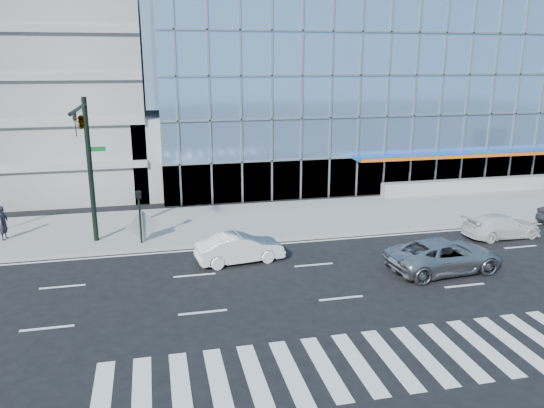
{
  "coord_description": "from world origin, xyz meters",
  "views": [
    {
      "loc": [
        -7.67,
        -23.96,
        9.97
      ],
      "look_at": [
        -1.47,
        3.0,
        2.5
      ],
      "focal_mm": 35.0,
      "sensor_mm": 36.0,
      "label": 1
    }
  ],
  "objects_px": {
    "tilted_panel": "(143,226)",
    "white_suv": "(502,226)",
    "traffic_signal": "(84,138)",
    "pedestrian": "(3,223)",
    "silver_suv": "(445,255)",
    "white_sedan": "(240,248)",
    "ped_signal_post": "(139,209)"
  },
  "relations": [
    {
      "from": "silver_suv",
      "to": "tilted_panel",
      "type": "height_order",
      "value": "tilted_panel"
    },
    {
      "from": "silver_suv",
      "to": "pedestrian",
      "type": "distance_m",
      "value": 24.05
    },
    {
      "from": "traffic_signal",
      "to": "pedestrian",
      "type": "relative_size",
      "value": 4.09
    },
    {
      "from": "pedestrian",
      "to": "tilted_panel",
      "type": "height_order",
      "value": "pedestrian"
    },
    {
      "from": "ped_signal_post",
      "to": "white_sedan",
      "type": "xyz_separation_m",
      "value": [
        4.94,
        -3.66,
        -1.4
      ]
    },
    {
      "from": "ped_signal_post",
      "to": "white_suv",
      "type": "distance_m",
      "value": 20.79
    },
    {
      "from": "white_suv",
      "to": "white_sedan",
      "type": "bearing_deg",
      "value": 89.16
    },
    {
      "from": "tilted_panel",
      "to": "white_suv",
      "type": "bearing_deg",
      "value": -21.49
    },
    {
      "from": "silver_suv",
      "to": "tilted_panel",
      "type": "relative_size",
      "value": 4.42
    },
    {
      "from": "pedestrian",
      "to": "silver_suv",
      "type": "bearing_deg",
      "value": -101.41
    },
    {
      "from": "tilted_panel",
      "to": "ped_signal_post",
      "type": "bearing_deg",
      "value": -119.27
    },
    {
      "from": "white_suv",
      "to": "white_sedan",
      "type": "height_order",
      "value": "white_sedan"
    },
    {
      "from": "tilted_panel",
      "to": "pedestrian",
      "type": "bearing_deg",
      "value": 152.91
    },
    {
      "from": "ped_signal_post",
      "to": "traffic_signal",
      "type": "bearing_deg",
      "value": -171.48
    },
    {
      "from": "traffic_signal",
      "to": "white_suv",
      "type": "relative_size",
      "value": 1.71
    },
    {
      "from": "ped_signal_post",
      "to": "tilted_panel",
      "type": "relative_size",
      "value": 2.31
    },
    {
      "from": "tilted_panel",
      "to": "white_sedan",
      "type": "bearing_deg",
      "value": -51.16
    },
    {
      "from": "pedestrian",
      "to": "ped_signal_post",
      "type": "bearing_deg",
      "value": -95.77
    },
    {
      "from": "white_sedan",
      "to": "tilted_panel",
      "type": "distance_m",
      "value": 6.27
    },
    {
      "from": "white_suv",
      "to": "white_sedan",
      "type": "relative_size",
      "value": 1.04
    },
    {
      "from": "pedestrian",
      "to": "tilted_panel",
      "type": "distance_m",
      "value": 7.96
    },
    {
      "from": "traffic_signal",
      "to": "tilted_panel",
      "type": "bearing_deg",
      "value": 14.84
    },
    {
      "from": "traffic_signal",
      "to": "pedestrian",
      "type": "bearing_deg",
      "value": 151.22
    },
    {
      "from": "white_sedan",
      "to": "tilted_panel",
      "type": "relative_size",
      "value": 3.45
    },
    {
      "from": "traffic_signal",
      "to": "white_suv",
      "type": "height_order",
      "value": "traffic_signal"
    },
    {
      "from": "white_sedan",
      "to": "tilted_panel",
      "type": "xyz_separation_m",
      "value": [
        -4.84,
        3.97,
        0.33
      ]
    },
    {
      "from": "ped_signal_post",
      "to": "white_sedan",
      "type": "bearing_deg",
      "value": -36.55
    },
    {
      "from": "white_sedan",
      "to": "tilted_panel",
      "type": "bearing_deg",
      "value": 43.06
    },
    {
      "from": "traffic_signal",
      "to": "white_sedan",
      "type": "distance_m",
      "value": 9.77
    },
    {
      "from": "white_suv",
      "to": "tilted_panel",
      "type": "height_order",
      "value": "tilted_panel"
    },
    {
      "from": "traffic_signal",
      "to": "tilted_panel",
      "type": "height_order",
      "value": "traffic_signal"
    },
    {
      "from": "traffic_signal",
      "to": "white_suv",
      "type": "distance_m",
      "value": 23.81
    }
  ]
}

